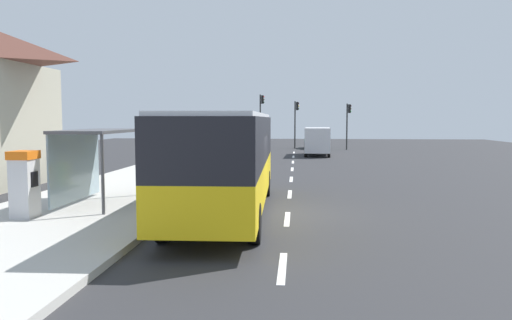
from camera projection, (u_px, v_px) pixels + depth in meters
name	position (u px, v px, depth m)	size (l,w,h in m)	color
ground_plane	(288.00, 170.00, 30.11)	(56.00, 92.00, 0.04)	#2D2D30
sidewalk_platform	(111.00, 198.00, 18.71)	(6.20, 30.00, 0.18)	beige
lane_stripe_seg_0	(282.00, 268.00, 10.22)	(0.16, 2.20, 0.01)	silver
lane_stripe_seg_1	(287.00, 219.00, 15.19)	(0.16, 2.20, 0.01)	silver
lane_stripe_seg_2	(290.00, 194.00, 20.16)	(0.16, 2.20, 0.01)	silver
lane_stripe_seg_3	(291.00, 179.00, 25.12)	(0.16, 2.20, 0.01)	silver
lane_stripe_seg_4	(292.00, 169.00, 30.09)	(0.16, 2.20, 0.01)	silver
lane_stripe_seg_5	(293.00, 162.00, 35.05)	(0.16, 2.20, 0.01)	silver
lane_stripe_seg_6	(293.00, 157.00, 40.02)	(0.16, 2.20, 0.01)	silver
lane_stripe_seg_7	(294.00, 153.00, 44.99)	(0.16, 2.20, 0.01)	silver
bus	(226.00, 157.00, 15.81)	(2.77, 11.07, 3.21)	yellow
white_van	(317.00, 139.00, 41.22)	(2.19, 5.27, 2.30)	silver
sedan_near	(314.00, 141.00, 51.20)	(2.04, 4.49, 1.52)	#195933
ticket_machine	(24.00, 184.00, 14.49)	(0.66, 0.76, 1.94)	silver
recycling_bin_blue	(174.00, 181.00, 19.24)	(0.52, 0.52, 0.95)	blue
recycling_bin_orange	(178.00, 179.00, 19.94)	(0.52, 0.52, 0.95)	orange
recycling_bin_green	(182.00, 177.00, 20.63)	(0.52, 0.52, 0.95)	green
recycling_bin_yellow	(186.00, 175.00, 21.33)	(0.52, 0.52, 0.95)	yellow
traffic_light_near_side	(348.00, 119.00, 48.99)	(0.49, 0.28, 4.52)	#2D2D2D
traffic_light_far_side	(261.00, 113.00, 50.44)	(0.49, 0.28, 5.47)	#2D2D2D
traffic_light_median	(296.00, 117.00, 50.98)	(0.49, 0.28, 4.83)	#2D2D2D
bus_shelter	(90.00, 147.00, 16.84)	(1.80, 4.00, 2.50)	#4C4C51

